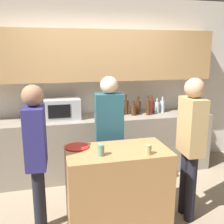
% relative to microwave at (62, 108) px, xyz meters
% --- Properties ---
extents(back_wall, '(6.40, 0.40, 2.70)m').
position_rel_microwave_xyz_m(back_wall, '(0.51, 0.22, 0.48)').
color(back_wall, silver).
rests_on(back_wall, ground_plane).
extents(back_counter, '(3.60, 0.62, 0.91)m').
position_rel_microwave_xyz_m(back_counter, '(0.51, -0.05, -0.61)').
color(back_counter, gray).
rests_on(back_counter, ground_plane).
extents(kitchen_island, '(1.08, 0.59, 0.88)m').
position_rel_microwave_xyz_m(kitchen_island, '(0.49, -1.37, -0.62)').
color(kitchen_island, '#B27F4C').
rests_on(kitchen_island, ground_plane).
extents(microwave, '(0.52, 0.39, 0.30)m').
position_rel_microwave_xyz_m(microwave, '(0.00, 0.00, 0.00)').
color(microwave, '#B7BABC').
rests_on(microwave, back_counter).
extents(toaster, '(0.26, 0.16, 0.18)m').
position_rel_microwave_xyz_m(toaster, '(-0.44, 0.00, -0.06)').
color(toaster, black).
rests_on(toaster, back_counter).
extents(potted_plant, '(0.14, 0.14, 0.40)m').
position_rel_microwave_xyz_m(potted_plant, '(2.10, 0.00, 0.05)').
color(potted_plant, '#333D4C').
rests_on(potted_plant, back_counter).
extents(bottle_0, '(0.08, 0.08, 0.23)m').
position_rel_microwave_xyz_m(bottle_0, '(0.90, -0.00, -0.06)').
color(bottle_0, silver).
rests_on(bottle_0, back_counter).
extents(bottle_1, '(0.08, 0.08, 0.31)m').
position_rel_microwave_xyz_m(bottle_1, '(0.99, 0.03, -0.03)').
color(bottle_1, '#472814').
rests_on(bottle_1, back_counter).
extents(bottle_2, '(0.09, 0.09, 0.22)m').
position_rel_microwave_xyz_m(bottle_2, '(1.10, -0.07, -0.06)').
color(bottle_2, '#472814').
rests_on(bottle_2, back_counter).
extents(bottle_3, '(0.08, 0.08, 0.28)m').
position_rel_microwave_xyz_m(bottle_3, '(1.20, 0.03, -0.04)').
color(bottle_3, '#472814').
rests_on(bottle_3, back_counter).
extents(bottle_4, '(0.07, 0.07, 0.31)m').
position_rel_microwave_xyz_m(bottle_4, '(1.32, -0.10, -0.03)').
color(bottle_4, '#472814').
rests_on(bottle_4, back_counter).
extents(bottle_5, '(0.09, 0.09, 0.27)m').
position_rel_microwave_xyz_m(bottle_5, '(1.43, 0.02, -0.05)').
color(bottle_5, maroon).
rests_on(bottle_5, back_counter).
extents(bottle_6, '(0.08, 0.08, 0.24)m').
position_rel_microwave_xyz_m(bottle_6, '(1.51, 0.00, -0.06)').
color(bottle_6, silver).
rests_on(bottle_6, back_counter).
extents(bottle_7, '(0.08, 0.08, 0.26)m').
position_rel_microwave_xyz_m(bottle_7, '(1.61, 0.02, -0.05)').
color(bottle_7, silver).
rests_on(bottle_7, back_counter).
extents(plate_on_island, '(0.26, 0.26, 0.01)m').
position_rel_microwave_xyz_m(plate_on_island, '(0.08, -1.20, -0.17)').
color(plate_on_island, red).
rests_on(plate_on_island, kitchen_island).
extents(cup_0, '(0.07, 0.07, 0.10)m').
position_rel_microwave_xyz_m(cup_0, '(0.76, -1.56, -0.13)').
color(cup_0, tan).
rests_on(cup_0, kitchen_island).
extents(cup_1, '(0.07, 0.07, 0.11)m').
position_rel_microwave_xyz_m(cup_1, '(0.29, -1.48, -0.12)').
color(cup_1, gray).
rests_on(cup_1, kitchen_island).
extents(person_left, '(0.21, 0.35, 1.62)m').
position_rel_microwave_xyz_m(person_left, '(1.31, -1.41, -0.10)').
color(person_left, black).
rests_on(person_left, ground_plane).
extents(person_center, '(0.21, 0.35, 1.58)m').
position_rel_microwave_xyz_m(person_center, '(-0.33, -1.33, -0.12)').
color(person_center, black).
rests_on(person_center, ground_plane).
extents(person_right, '(0.35, 0.21, 1.60)m').
position_rel_microwave_xyz_m(person_right, '(0.53, -0.81, -0.12)').
color(person_right, black).
rests_on(person_right, ground_plane).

